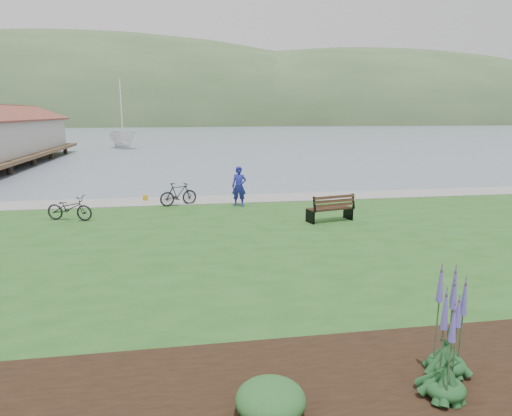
{
  "coord_description": "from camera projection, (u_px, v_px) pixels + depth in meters",
  "views": [
    {
      "loc": [
        -3.64,
        -15.41,
        4.66
      ],
      "look_at": [
        -0.98,
        0.37,
        1.3
      ],
      "focal_mm": 32.0,
      "sensor_mm": 36.0,
      "label": 1
    }
  ],
  "objects": [
    {
      "name": "ground",
      "position": [
        285.0,
        244.0,
        16.42
      ],
      "size": [
        600.0,
        600.0,
        0.0
      ],
      "primitive_type": "plane",
      "color": "slate",
      "rests_on": "ground"
    },
    {
      "name": "pannier",
      "position": [
        145.0,
        198.0,
        22.38
      ],
      "size": [
        0.26,
        0.31,
        0.29
      ],
      "primitive_type": "cube",
      "rotation": [
        0.0,
        0.0,
        0.39
      ],
      "color": "#B99715",
      "rests_on": "lawn"
    },
    {
      "name": "person",
      "position": [
        239.0,
        183.0,
        20.94
      ],
      "size": [
        0.91,
        0.75,
        2.17
      ],
      "primitive_type": "imported",
      "rotation": [
        0.0,
        0.0,
        -0.29
      ],
      "color": "navy",
      "rests_on": "lawn"
    },
    {
      "name": "bicycle_b",
      "position": [
        178.0,
        194.0,
        21.21
      ],
      "size": [
        1.09,
        1.85,
        1.07
      ],
      "primitive_type": "imported",
      "rotation": [
        0.0,
        0.0,
        1.92
      ],
      "color": "black",
      "rests_on": "lawn"
    },
    {
      "name": "shrub_0",
      "position": [
        271.0,
        400.0,
        6.42
      ],
      "size": [
        1.01,
        1.01,
        0.5
      ],
      "primitive_type": "ellipsoid",
      "color": "#1E4C21",
      "rests_on": "garden_bed"
    },
    {
      "name": "echium_4",
      "position": [
        448.0,
        352.0,
        6.74
      ],
      "size": [
        0.62,
        0.62,
        1.99
      ],
      "color": "#163C1D",
      "rests_on": "garden_bed"
    },
    {
      "name": "far_hillside",
      "position": [
        237.0,
        124.0,
        183.74
      ],
      "size": [
        580.0,
        80.0,
        38.0
      ],
      "primitive_type": null,
      "color": "#395630",
      "rests_on": "ground"
    },
    {
      "name": "sailboat",
      "position": [
        124.0,
        148.0,
        60.48
      ],
      "size": [
        14.7,
        14.77,
        28.24
      ],
      "primitive_type": "imported",
      "rotation": [
        0.0,
        0.0,
        0.52
      ],
      "color": "silver",
      "rests_on": "ground"
    },
    {
      "name": "bicycle_a",
      "position": [
        70.0,
        208.0,
        18.27
      ],
      "size": [
        1.23,
        2.03,
        1.0
      ],
      "primitive_type": "imported",
      "rotation": [
        0.0,
        0.0,
        1.26
      ],
      "color": "black",
      "rests_on": "lawn"
    },
    {
      "name": "echium_5",
      "position": [
        450.0,
        326.0,
        7.38
      ],
      "size": [
        0.62,
        0.62,
        2.05
      ],
      "color": "#163C1D",
      "rests_on": "garden_bed"
    },
    {
      "name": "lawn",
      "position": [
        299.0,
        256.0,
        14.45
      ],
      "size": [
        34.0,
        20.0,
        0.4
      ],
      "primitive_type": "cube",
      "color": "#224F1C",
      "rests_on": "ground"
    },
    {
      "name": "shoreline_path",
      "position": [
        254.0,
        198.0,
        22.99
      ],
      "size": [
        34.0,
        2.2,
        0.03
      ],
      "primitive_type": "cube",
      "color": "gray",
      "rests_on": "lawn"
    },
    {
      "name": "park_bench",
      "position": [
        331.0,
        208.0,
        18.04
      ],
      "size": [
        1.94,
        1.13,
        1.13
      ],
      "rotation": [
        0.0,
        0.0,
        0.23
      ],
      "color": "black",
      "rests_on": "lawn"
    }
  ]
}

